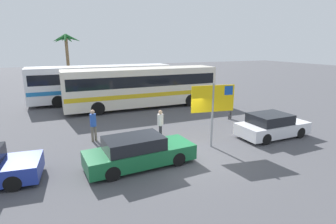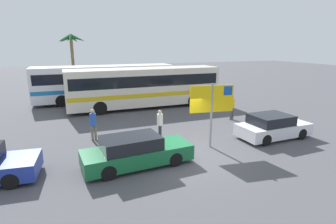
# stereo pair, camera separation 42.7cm
# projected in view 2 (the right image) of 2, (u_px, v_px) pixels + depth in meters

# --- Properties ---
(ground) EXTENTS (120.00, 120.00, 0.00)m
(ground) POSITION_uv_depth(u_px,v_px,m) (183.00, 157.00, 12.18)
(ground) COLOR #4C4C51
(bus_front_coach) EXTENTS (12.18, 2.62, 3.17)m
(bus_front_coach) POSITION_uv_depth(u_px,v_px,m) (145.00, 86.00, 21.50)
(bus_front_coach) COLOR silver
(bus_front_coach) RESTS_ON ground
(bus_rear_coach) EXTENTS (12.18, 2.62, 3.17)m
(bus_rear_coach) POSITION_uv_depth(u_px,v_px,m) (105.00, 81.00, 23.96)
(bus_rear_coach) COLOR white
(bus_rear_coach) RESTS_ON ground
(ferry_sign) EXTENTS (2.19, 0.37, 3.20)m
(ferry_sign) POSITION_uv_depth(u_px,v_px,m) (213.00, 101.00, 12.82)
(ferry_sign) COLOR gray
(ferry_sign) RESTS_ON ground
(car_green) EXTENTS (4.65, 1.96, 1.32)m
(car_green) POSITION_uv_depth(u_px,v_px,m) (136.00, 152.00, 11.13)
(car_green) COLOR #196638
(car_green) RESTS_ON ground
(car_white) EXTENTS (4.01, 1.88, 1.32)m
(car_white) POSITION_uv_depth(u_px,v_px,m) (273.00, 127.00, 14.52)
(car_white) COLOR silver
(car_white) RESTS_ON ground
(pedestrian_crossing_lot) EXTENTS (0.32, 0.32, 1.67)m
(pedestrian_crossing_lot) POSITION_uv_depth(u_px,v_px,m) (232.00, 106.00, 18.02)
(pedestrian_crossing_lot) COLOR #4C4C51
(pedestrian_crossing_lot) RESTS_ON ground
(pedestrian_by_bus) EXTENTS (0.32, 0.32, 1.71)m
(pedestrian_by_bus) POSITION_uv_depth(u_px,v_px,m) (93.00, 122.00, 14.03)
(pedestrian_by_bus) COLOR #706656
(pedestrian_by_bus) RESTS_ON ground
(pedestrian_near_sign) EXTENTS (0.32, 0.32, 1.62)m
(pedestrian_near_sign) POSITION_uv_depth(u_px,v_px,m) (160.00, 122.00, 14.24)
(pedestrian_near_sign) COLOR #2D2D33
(pedestrian_near_sign) RESTS_ON ground
(palm_tree_seaside) EXTENTS (2.95, 2.98, 6.10)m
(palm_tree_seaside) POSITION_uv_depth(u_px,v_px,m) (72.00, 45.00, 28.45)
(palm_tree_seaside) COLOR brown
(palm_tree_seaside) RESTS_ON ground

